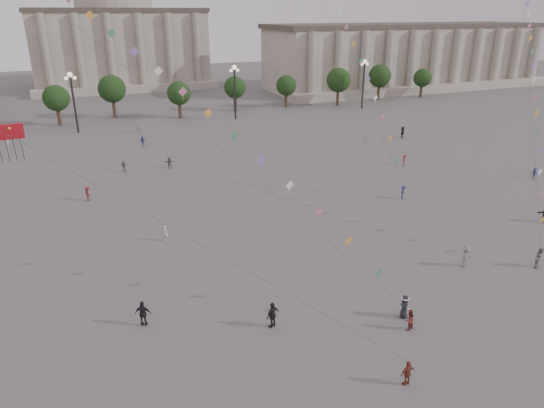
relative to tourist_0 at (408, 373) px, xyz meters
name	(u,v)px	position (x,y,z in m)	size (l,w,h in m)	color
ground	(360,333)	(0.15, 5.21, -0.83)	(360.00, 360.00, 0.00)	#5B5855
hall_east	(408,56)	(75.15, 99.11, 7.60)	(84.00, 26.22, 17.20)	gray
hall_central	(117,34)	(0.15, 134.44, 13.40)	(48.30, 34.30, 35.50)	gray
tree_row	(152,91)	(0.15, 83.21, 4.56)	(137.12, 5.12, 8.00)	#3B281D
lamp_post_mid_west	(72,91)	(-14.85, 75.21, 6.52)	(2.00, 0.90, 10.65)	#262628
lamp_post_mid_east	(235,82)	(15.15, 75.21, 6.52)	(2.00, 0.90, 10.65)	#262628
lamp_post_far_east	(364,75)	(45.15, 75.21, 6.52)	(2.00, 0.90, 10.65)	#262628
person_crowd_0	(143,141)	(-5.63, 60.95, 0.04)	(1.01, 0.42, 1.73)	#38427F
person_crowd_4	(139,127)	(-4.64, 71.38, 0.11)	(1.74, 0.56, 1.88)	silver
person_crowd_6	(466,257)	(13.49, 9.68, 0.13)	(1.24, 0.71, 1.92)	slate
person_crowd_7	(365,139)	(28.76, 48.63, -0.06)	(1.43, 0.46, 1.54)	silver
person_crowd_8	(404,160)	(26.97, 35.89, -0.07)	(0.98, 0.56, 1.52)	maroon
person_crowd_9	(403,132)	(36.75, 49.32, 0.13)	(1.78, 0.57, 1.92)	black
person_crowd_10	(7,140)	(-25.82, 69.80, 0.11)	(0.69, 0.45, 1.88)	white
person_crowd_12	(169,163)	(-4.06, 47.52, -0.03)	(1.48, 0.47, 1.60)	#5C5C61
person_crowd_13	(165,233)	(-9.19, 24.78, -0.05)	(0.57, 0.37, 1.57)	silver
person_crowd_14	(534,173)	(38.75, 24.24, -0.03)	(1.03, 0.59, 1.59)	navy
person_crowd_16	(124,166)	(-10.12, 48.45, -0.05)	(0.92, 0.38, 1.56)	slate
person_crowd_17	(88,194)	(-15.32, 38.86, 0.02)	(1.09, 0.63, 1.69)	maroon
tourist_0	(408,373)	(0.00, 0.00, 0.00)	(0.97, 0.40, 1.66)	brown
tourist_1	(143,314)	(-13.30, 11.90, 0.14)	(1.13, 0.47, 1.93)	black
tourist_4	(273,315)	(-5.07, 8.26, 0.14)	(1.14, 0.47, 1.95)	black
kite_flyer_0	(409,320)	(3.46, 4.33, -0.05)	(0.76, 0.59, 1.55)	maroon
kite_flyer_1	(403,192)	(18.64, 25.12, -0.03)	(1.03, 0.59, 1.60)	navy
kite_flyer_2	(540,257)	(19.28, 7.16, 0.09)	(0.89, 0.69, 1.83)	slate
hat_person	(405,306)	(4.05, 5.63, 0.09)	(1.03, 0.93, 1.77)	black
dragon_kite	(12,147)	(-19.46, 14.32, 12.11)	(11.03, 7.64, 27.41)	red
kite_train_west	(70,6)	(-14.62, 29.39, 20.00)	(34.24, 46.67, 69.04)	#3F3F3F
kite_train_east	(527,14)	(35.20, 26.83, 19.31)	(30.31, 36.78, 59.27)	#3F3F3F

